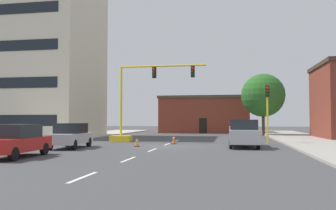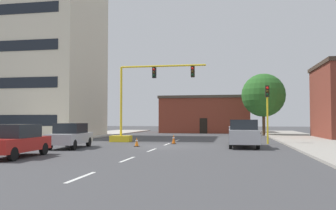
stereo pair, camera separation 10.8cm
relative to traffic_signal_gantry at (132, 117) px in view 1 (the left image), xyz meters
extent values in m
plane|color=#424244|center=(3.60, -4.93, -2.21)|extent=(160.00, 160.00, 0.00)
cube|color=#B2ADA3|center=(-8.64, 3.07, -2.14)|extent=(6.00, 56.00, 0.14)
cube|color=#9E998E|center=(15.84, 3.07, -2.14)|extent=(6.00, 56.00, 0.14)
cube|color=silver|center=(3.60, -18.93, -2.21)|extent=(0.16, 2.40, 0.01)
cube|color=silver|center=(3.60, -13.43, -2.21)|extent=(0.16, 2.40, 0.01)
cube|color=silver|center=(3.60, -7.93, -2.21)|extent=(0.16, 2.40, 0.01)
cube|color=silver|center=(3.60, -2.43, -2.21)|extent=(0.16, 2.40, 0.01)
cube|color=silver|center=(3.60, 3.07, -2.21)|extent=(0.16, 2.40, 0.01)
cube|color=beige|center=(-13.98, 7.37, 7.35)|extent=(13.89, 10.93, 19.13)
cube|color=black|center=(-13.98, 1.88, -0.30)|extent=(11.39, 0.06, 1.10)
cube|color=black|center=(-13.98, 1.88, 3.53)|extent=(11.39, 0.06, 1.10)
cube|color=black|center=(-13.98, 1.88, 7.35)|extent=(11.39, 0.06, 1.10)
cube|color=black|center=(-13.98, 1.88, 11.18)|extent=(11.39, 0.06, 1.10)
cube|color=brown|center=(4.78, 24.43, 0.36)|extent=(13.22, 8.26, 5.14)
cube|color=#4C4238|center=(4.78, 24.43, 3.13)|extent=(13.52, 8.56, 0.40)
cube|color=black|center=(4.78, 20.28, -1.11)|extent=(1.10, 0.06, 2.20)
cube|color=yellow|center=(-1.07, 0.00, -1.94)|extent=(1.80, 1.20, 0.55)
cylinder|color=yellow|center=(-1.07, 0.00, 1.44)|extent=(0.20, 0.20, 6.20)
cylinder|color=yellow|center=(2.76, 0.00, 4.54)|extent=(7.66, 0.16, 0.16)
cube|color=black|center=(1.99, 0.00, 3.96)|extent=(0.32, 0.36, 0.95)
sphere|color=red|center=(1.99, -0.19, 4.24)|extent=(0.20, 0.20, 0.20)
sphere|color=#38280A|center=(1.99, -0.19, 3.96)|extent=(0.20, 0.20, 0.20)
sphere|color=black|center=(1.99, -0.19, 3.68)|extent=(0.20, 0.20, 0.20)
cube|color=black|center=(5.44, 0.00, 3.96)|extent=(0.32, 0.36, 0.95)
sphere|color=red|center=(5.44, -0.19, 4.24)|extent=(0.20, 0.20, 0.20)
sphere|color=#38280A|center=(5.44, -0.19, 3.96)|extent=(0.20, 0.20, 0.20)
sphere|color=black|center=(5.44, -0.19, 3.68)|extent=(0.20, 0.20, 0.20)
cylinder|color=yellow|center=(11.66, -0.52, 0.19)|extent=(0.14, 0.14, 4.80)
cube|color=black|center=(11.66, -0.52, 2.11)|extent=(0.32, 0.36, 0.95)
sphere|color=red|center=(11.66, -0.71, 2.39)|extent=(0.20, 0.20, 0.20)
sphere|color=#38280A|center=(11.66, -0.71, 2.11)|extent=(0.20, 0.20, 0.20)
sphere|color=black|center=(11.66, -0.71, 1.83)|extent=(0.20, 0.20, 0.20)
cylinder|color=#4C3823|center=(12.74, 15.05, -0.70)|extent=(0.36, 0.36, 3.03)
sphere|color=#286023|center=(12.74, 15.05, 2.85)|extent=(5.44, 5.44, 5.44)
cube|color=#BCBCC1|center=(9.55, -4.31, -1.40)|extent=(2.03, 5.41, 0.95)
cube|color=#1E2328|center=(9.56, -5.21, -0.57)|extent=(1.85, 1.81, 0.70)
cube|color=#BCBCC1|center=(9.54, -3.12, -0.84)|extent=(2.02, 2.82, 0.16)
cylinder|color=black|center=(10.46, -6.14, -1.87)|extent=(0.22, 0.68, 0.68)
cylinder|color=black|center=(8.66, -6.15, -1.87)|extent=(0.22, 0.68, 0.68)
cylinder|color=black|center=(10.44, -2.47, -1.87)|extent=(0.22, 0.68, 0.68)
cylinder|color=black|center=(8.64, -2.48, -1.87)|extent=(0.22, 0.68, 0.68)
cube|color=#B7B7BC|center=(-2.41, -7.35, -1.52)|extent=(2.22, 4.64, 0.70)
cube|color=#1E2328|center=(-2.42, -7.25, -0.82)|extent=(1.89, 2.43, 0.70)
cylinder|color=black|center=(-3.36, -5.89, -1.87)|extent=(0.28, 0.70, 0.68)
cylinder|color=black|center=(-1.72, -5.75, -1.87)|extent=(0.28, 0.70, 0.68)
cylinder|color=black|center=(-3.10, -8.94, -1.87)|extent=(0.28, 0.70, 0.68)
cylinder|color=black|center=(-1.46, -8.80, -1.87)|extent=(0.28, 0.70, 0.68)
cube|color=#B21E19|center=(-2.50, -13.61, -1.52)|extent=(2.04, 4.57, 0.70)
cube|color=#1E2328|center=(-2.50, -13.51, -0.82)|extent=(1.80, 2.37, 0.70)
cylinder|color=black|center=(-3.39, -12.12, -1.87)|extent=(0.25, 0.69, 0.68)
cylinder|color=black|center=(-1.74, -12.05, -1.87)|extent=(0.25, 0.69, 0.68)
cylinder|color=black|center=(-1.61, -15.11, -1.87)|extent=(0.25, 0.69, 0.68)
cube|color=black|center=(4.06, -1.90, -2.19)|extent=(0.36, 0.36, 0.04)
cone|color=orange|center=(4.06, -1.90, -1.80)|extent=(0.28, 0.28, 0.74)
cylinder|color=white|center=(4.06, -1.90, -1.71)|extent=(0.19, 0.19, 0.08)
cube|color=black|center=(1.83, -5.21, -2.19)|extent=(0.36, 0.36, 0.04)
cone|color=orange|center=(1.83, -5.21, -1.85)|extent=(0.28, 0.28, 0.64)
cylinder|color=white|center=(1.83, -5.21, -1.77)|extent=(0.19, 0.19, 0.08)
camera|label=1|loc=(8.61, -30.43, -0.22)|focal=37.55mm
camera|label=2|loc=(8.72, -30.41, -0.22)|focal=37.55mm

